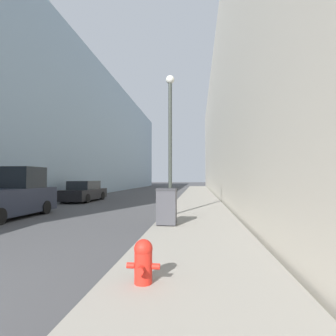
# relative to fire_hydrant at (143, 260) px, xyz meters

# --- Properties ---
(sidewalk_right) EXTENTS (3.08, 60.00, 0.14)m
(sidewalk_right) POSITION_rel_fire_hydrant_xyz_m (0.84, 16.07, -0.42)
(sidewalk_right) COLOR gray
(sidewalk_right) RESTS_ON ground
(building_left_glass) EXTENTS (12.00, 60.00, 14.19)m
(building_left_glass) POSITION_rel_fire_hydrant_xyz_m (-15.51, 24.07, 6.61)
(building_left_glass) COLOR #849EB2
(building_left_glass) RESTS_ON ground
(building_right_stone) EXTENTS (12.00, 60.00, 15.00)m
(building_right_stone) POSITION_rel_fire_hydrant_xyz_m (8.48, 24.07, 7.01)
(building_right_stone) COLOR beige
(building_right_stone) RESTS_ON ground
(fire_hydrant) EXTENTS (0.51, 0.40, 0.67)m
(fire_hydrant) POSITION_rel_fire_hydrant_xyz_m (0.00, 0.00, 0.00)
(fire_hydrant) COLOR red
(fire_hydrant) RESTS_ON sidewalk_right
(trash_bin) EXTENTS (0.67, 0.61, 1.25)m
(trash_bin) POSITION_rel_fire_hydrant_xyz_m (-0.23, 4.94, 0.29)
(trash_bin) COLOR #3D3D42
(trash_bin) RESTS_ON sidewalk_right
(lamppost) EXTENTS (0.37, 0.37, 6.07)m
(lamppost) POSITION_rel_fire_hydrant_xyz_m (-0.35, 7.21, 2.94)
(lamppost) COLOR #2D332D
(lamppost) RESTS_ON sidewalk_right
(pickup_truck) EXTENTS (2.21, 4.84, 2.26)m
(pickup_truck) POSITION_rel_fire_hydrant_xyz_m (-7.50, 6.63, 0.44)
(pickup_truck) COLOR #232838
(pickup_truck) RESTS_ON ground
(parked_sedan_near) EXTENTS (1.91, 4.75, 1.51)m
(parked_sedan_near) POSITION_rel_fire_hydrant_xyz_m (-7.61, 14.76, 0.21)
(parked_sedan_near) COLOR black
(parked_sedan_near) RESTS_ON ground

